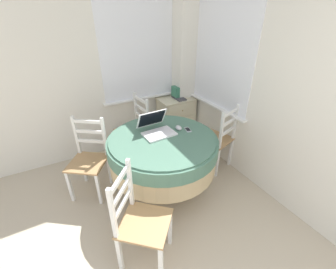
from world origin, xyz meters
TOP-DOWN VIEW (x-y plane):
  - corner_room_shell at (1.14, 2.12)m, footprint 4.21×5.23m
  - round_dining_table at (0.85, 2.11)m, footprint 1.22×1.22m
  - laptop at (0.85, 2.25)m, footprint 0.36×0.37m
  - computer_mouse at (1.10, 2.19)m, footprint 0.06×0.10m
  - cell_phone at (1.19, 2.13)m, footprint 0.08×0.13m
  - dining_chair_near_back_window at (0.84, 2.99)m, footprint 0.45×0.44m
  - dining_chair_near_right_window at (1.73, 2.19)m, footprint 0.50×0.50m
  - dining_chair_camera_near at (0.29, 1.46)m, footprint 0.56×0.56m
  - dining_chair_left_flank at (0.11, 2.55)m, footprint 0.56×0.56m
  - corner_cabinet at (1.63, 3.14)m, footprint 0.57×0.40m
  - storage_box at (1.68, 3.17)m, footprint 0.15×0.16m
  - book_on_cabinet at (1.66, 3.11)m, footprint 0.14×0.25m

SIDE VIEW (x-z plane):
  - corner_cabinet at x=1.63m, z-range 0.00..0.73m
  - dining_chair_near_back_window at x=0.84m, z-range -0.02..0.92m
  - dining_chair_near_right_window at x=1.73m, z-range -0.02..0.92m
  - dining_chair_camera_near at x=0.29m, z-range -0.02..0.92m
  - dining_chair_left_flank at x=0.11m, z-range -0.02..0.92m
  - round_dining_table at x=0.85m, z-range 0.21..0.97m
  - book_on_cabinet at x=1.66m, z-range 0.73..0.76m
  - cell_phone at x=1.19m, z-range 0.76..0.77m
  - computer_mouse at x=1.10m, z-range 0.76..0.81m
  - laptop at x=0.85m, z-range 0.69..0.92m
  - storage_box at x=1.68m, z-range 0.73..0.91m
  - corner_room_shell at x=1.14m, z-range 0.00..2.55m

